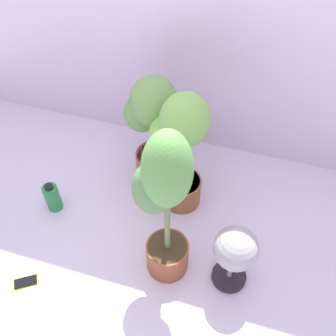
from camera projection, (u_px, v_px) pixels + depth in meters
name	position (u px, v px, depth m)	size (l,w,h in m)	color
ground_plane	(119.00, 234.00, 2.22)	(8.00, 8.00, 0.00)	silver
potted_plant_back_right	(180.00, 143.00, 2.03)	(0.37, 0.35, 0.79)	#945931
potted_plant_back_center	(151.00, 123.00, 2.21)	(0.40, 0.37, 0.72)	#985438
potted_plant_front_right	(164.00, 202.00, 1.69)	(0.30, 0.25, 0.97)	brown
cell_phone	(26.00, 282.00, 2.02)	(0.16, 0.14, 0.01)	#C7C44D
floor_fan	(235.00, 251.00, 1.84)	(0.29, 0.29, 0.41)	#262029
nutrient_bottle	(53.00, 197.00, 2.27)	(0.09, 0.09, 0.20)	#2B8646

